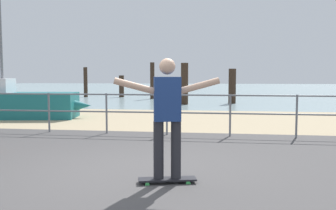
# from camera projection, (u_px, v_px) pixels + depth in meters

# --- Properties ---
(ground_plane) EXTENTS (24.00, 10.00, 0.04)m
(ground_plane) POSITION_uv_depth(u_px,v_px,m) (109.00, 195.00, 4.55)
(ground_plane) COLOR #474444
(ground_plane) RESTS_ON ground
(beach_strip) EXTENTS (24.00, 6.00, 0.04)m
(beach_strip) POSITION_uv_depth(u_px,v_px,m) (179.00, 119.00, 12.45)
(beach_strip) COLOR tan
(beach_strip) RESTS_ON ground
(sea_surface) EXTENTS (72.00, 50.00, 0.04)m
(sea_surface) POSITION_uv_depth(u_px,v_px,m) (206.00, 89.00, 40.09)
(sea_surface) COLOR #849EA3
(sea_surface) RESTS_ON ground
(railing_fence) EXTENTS (12.53, 0.05, 1.05)m
(railing_fence) POSITION_uv_depth(u_px,v_px,m) (106.00, 107.00, 9.24)
(railing_fence) COLOR slate
(railing_fence) RESTS_ON ground
(sailboat) EXTENTS (5.06, 2.12, 5.83)m
(sailboat) POSITION_uv_depth(u_px,v_px,m) (16.00, 103.00, 12.62)
(sailboat) COLOR #19666B
(sailboat) RESTS_ON ground
(skateboard) EXTENTS (0.82, 0.38, 0.08)m
(skateboard) POSITION_uv_depth(u_px,v_px,m) (167.00, 179.00, 5.01)
(skateboard) COLOR black
(skateboard) RESTS_ON ground
(skateboarder) EXTENTS (1.43, 0.43, 1.65)m
(skateboarder) POSITION_uv_depth(u_px,v_px,m) (167.00, 111.00, 4.93)
(skateboarder) COLOR #26262B
(skateboarder) RESTS_ON skateboard
(groyne_post_0) EXTENTS (0.26, 0.26, 2.06)m
(groyne_post_0) POSITION_uv_depth(u_px,v_px,m) (86.00, 82.00, 24.84)
(groyne_post_0) COLOR #332319
(groyne_post_0) RESTS_ON ground
(groyne_post_1) EXTENTS (0.34, 0.34, 1.50)m
(groyne_post_1) POSITION_uv_depth(u_px,v_px,m) (121.00, 86.00, 24.85)
(groyne_post_1) COLOR #332319
(groyne_post_1) RESTS_ON ground
(groyne_post_2) EXTENTS (0.27, 0.27, 2.32)m
(groyne_post_2) POSITION_uv_depth(u_px,v_px,m) (152.00, 81.00, 22.94)
(groyne_post_2) COLOR #332319
(groyne_post_2) RESTS_ON ground
(groyne_post_3) EXTENTS (0.37, 0.37, 2.14)m
(groyne_post_3) POSITION_uv_depth(u_px,v_px,m) (185.00, 84.00, 18.51)
(groyne_post_3) COLOR #332319
(groyne_post_3) RESTS_ON ground
(groyne_post_4) EXTENTS (0.39, 0.39, 1.86)m
(groyne_post_4) POSITION_uv_depth(u_px,v_px,m) (232.00, 86.00, 19.18)
(groyne_post_4) COLOR #332319
(groyne_post_4) RESTS_ON ground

